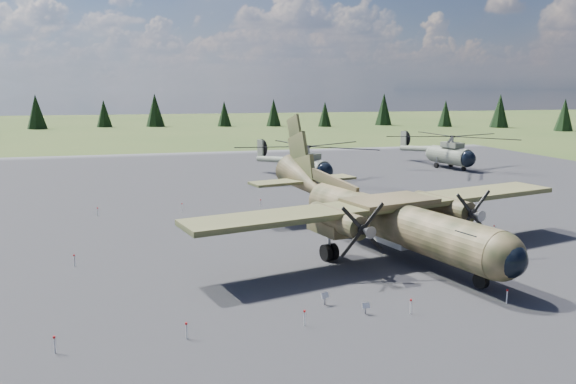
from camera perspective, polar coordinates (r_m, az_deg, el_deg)
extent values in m
plane|color=#4A5526|center=(42.98, 1.69, -5.84)|extent=(500.00, 500.00, 0.00)
cube|color=#5B5A5F|center=(52.33, -1.42, -2.89)|extent=(120.00, 120.00, 0.04)
cylinder|color=#32361D|center=(41.71, 10.69, -3.00)|extent=(7.44, 19.58, 3.02)
sphere|color=#32361D|center=(34.97, 20.75, -6.11)|extent=(3.56, 3.56, 2.96)
sphere|color=black|center=(34.62, 21.48, -6.42)|extent=(2.62, 2.62, 2.17)
cube|color=black|center=(35.87, 18.76, -4.24)|extent=(2.50, 2.18, 0.59)
cone|color=#32361D|center=(51.79, 1.88, 1.04)|extent=(4.60, 7.90, 4.54)
cube|color=#989A9D|center=(42.82, 9.73, -4.33)|extent=(3.49, 6.77, 0.54)
cube|color=#2F3B1E|center=(41.85, 10.28, -1.21)|extent=(31.26, 10.83, 0.38)
cube|color=#32361D|center=(41.81, 10.29, -0.89)|extent=(7.19, 5.28, 0.38)
cylinder|color=#32361D|center=(38.93, 4.94, -2.84)|extent=(2.87, 5.83, 1.62)
cube|color=#32361D|center=(39.80, 4.24, -3.58)|extent=(2.42, 3.94, 0.86)
cone|color=gray|center=(36.14, 7.98, -3.94)|extent=(1.02, 1.13, 0.82)
cylinder|color=black|center=(40.28, 4.21, -6.11)|extent=(1.20, 1.37, 1.19)
cylinder|color=#32361D|center=(44.88, 15.37, -1.41)|extent=(2.87, 5.83, 1.62)
cube|color=#32361D|center=(45.63, 14.59, -2.08)|extent=(2.42, 3.94, 0.86)
cone|color=gray|center=(42.48, 18.62, -2.24)|extent=(1.02, 1.13, 0.82)
cylinder|color=black|center=(46.05, 14.49, -4.31)|extent=(1.20, 1.37, 1.19)
cube|color=#32361D|center=(48.23, 4.33, 1.11)|extent=(2.18, 7.99, 1.81)
cube|color=#2F3B1E|center=(52.24, 1.58, 1.19)|extent=(10.62, 4.71, 0.24)
cylinder|color=gray|center=(36.10, 19.08, -7.33)|extent=(0.18, 0.18, 0.97)
cylinder|color=black|center=(36.34, 19.01, -8.50)|extent=(0.60, 1.07, 1.01)
cylinder|color=slate|center=(73.52, 1.89, 2.46)|extent=(4.91, 7.79, 2.56)
sphere|color=black|center=(70.64, 3.67, 2.08)|extent=(3.01, 3.01, 2.35)
sphere|color=slate|center=(76.48, 0.24, 2.77)|extent=(3.01, 3.01, 2.35)
cube|color=slate|center=(72.99, 2.09, 3.69)|extent=(2.75, 3.67, 0.77)
cylinder|color=gray|center=(72.90, 2.09, 4.29)|extent=(0.47, 0.47, 1.02)
cylinder|color=slate|center=(79.57, -1.34, 3.32)|extent=(3.78, 8.50, 1.46)
cube|color=slate|center=(82.64, -2.82, 4.47)|extent=(0.70, 1.42, 2.45)
cylinder|color=black|center=(82.83, -2.61, 4.48)|extent=(0.96, 2.52, 2.66)
cylinder|color=black|center=(71.33, 3.35, 1.00)|extent=(0.51, 0.75, 0.70)
cylinder|color=black|center=(73.92, 0.46, 1.34)|extent=(0.57, 0.87, 0.82)
cylinder|color=gray|center=(73.84, 0.46, 1.76)|extent=(0.18, 0.18, 1.48)
cylinder|color=black|center=(75.53, 2.17, 1.53)|extent=(0.57, 0.87, 0.82)
cylinder|color=gray|center=(75.45, 2.17, 1.93)|extent=(0.18, 0.18, 1.48)
cylinder|color=slate|center=(89.91, 16.11, 3.56)|extent=(3.96, 8.04, 2.67)
sphere|color=black|center=(87.06, 17.76, 3.23)|extent=(2.85, 2.85, 2.46)
sphere|color=slate|center=(92.83, 14.56, 3.83)|extent=(2.85, 2.85, 2.46)
cube|color=slate|center=(89.41, 16.35, 4.61)|extent=(2.38, 3.68, 0.80)
cylinder|color=gray|center=(89.34, 16.37, 5.12)|extent=(0.45, 0.45, 1.07)
cylinder|color=slate|center=(95.90, 13.06, 4.32)|extent=(2.46, 9.14, 1.53)
cube|color=slate|center=(98.96, 11.67, 5.33)|extent=(0.49, 1.51, 2.56)
cylinder|color=black|center=(99.18, 11.84, 5.34)|extent=(0.54, 2.75, 2.78)
cylinder|color=black|center=(87.72, 17.43, 2.31)|extent=(0.42, 0.77, 0.73)
cylinder|color=black|center=(90.13, 14.84, 2.64)|extent=(0.46, 0.90, 0.85)
cylinder|color=gray|center=(90.06, 14.85, 3.00)|extent=(0.17, 0.17, 1.55)
cylinder|color=black|center=(91.99, 16.23, 2.72)|extent=(0.46, 0.90, 0.85)
cylinder|color=gray|center=(91.92, 16.24, 3.07)|extent=(0.17, 0.17, 1.55)
cube|color=gray|center=(32.32, 3.73, -10.88)|extent=(0.11, 0.11, 0.59)
cube|color=silver|center=(32.17, 3.77, -10.44)|extent=(0.51, 0.34, 0.33)
cube|color=gray|center=(31.30, 7.87, -11.75)|extent=(0.08, 0.08, 0.52)
cube|color=silver|center=(31.17, 7.92, -11.36)|extent=(0.42, 0.20, 0.29)
cylinder|color=silver|center=(28.83, -22.62, -14.18)|extent=(0.07, 0.07, 0.80)
cylinder|color=#AF1213|center=(28.67, -22.67, -13.45)|extent=(0.12, 0.12, 0.10)
cylinder|color=silver|center=(28.58, -10.27, -13.74)|extent=(0.07, 0.07, 0.80)
cylinder|color=#AF1213|center=(28.42, -10.30, -13.00)|extent=(0.12, 0.12, 0.10)
cylinder|color=silver|center=(29.56, 1.69, -12.72)|extent=(0.07, 0.07, 0.80)
cylinder|color=#AF1213|center=(29.41, 1.69, -12.01)|extent=(0.12, 0.12, 0.10)
cylinder|color=silver|center=(31.68, 12.36, -11.35)|extent=(0.07, 0.07, 0.80)
cylinder|color=#AF1213|center=(31.53, 12.39, -10.68)|extent=(0.12, 0.12, 0.10)
cylinder|color=silver|center=(34.71, 21.35, -9.89)|extent=(0.07, 0.07, 0.80)
cylinder|color=#AF1213|center=(34.58, 21.40, -9.26)|extent=(0.12, 0.12, 0.10)
cylinder|color=silver|center=(56.91, -18.77, -1.95)|extent=(0.07, 0.07, 0.80)
cylinder|color=#AF1213|center=(56.83, -18.79, -1.56)|extent=(0.12, 0.12, 0.10)
cylinder|color=silver|center=(56.88, -10.71, -1.58)|extent=(0.07, 0.07, 0.80)
cylinder|color=#AF1213|center=(56.80, -10.73, -1.19)|extent=(0.12, 0.12, 0.10)
cylinder|color=silver|center=(57.97, -2.80, -1.19)|extent=(0.07, 0.07, 0.80)
cylinder|color=#AF1213|center=(57.89, -2.81, -0.80)|extent=(0.12, 0.12, 0.10)
cylinder|color=silver|center=(60.11, 4.67, -0.79)|extent=(0.07, 0.07, 0.80)
cylinder|color=#AF1213|center=(60.03, 4.68, -0.42)|extent=(0.12, 0.12, 0.10)
cylinder|color=silver|center=(63.19, 11.53, -0.42)|extent=(0.07, 0.07, 0.80)
cylinder|color=#AF1213|center=(63.12, 11.54, -0.06)|extent=(0.12, 0.12, 0.10)
cylinder|color=silver|center=(41.49, -20.88, -6.56)|extent=(0.07, 0.07, 0.80)
cylinder|color=#AF1213|center=(41.38, -20.91, -6.03)|extent=(0.12, 0.12, 0.10)
cylinder|color=silver|center=(49.99, 20.18, -3.70)|extent=(0.07, 0.07, 0.80)
cylinder|color=#AF1213|center=(49.90, 20.21, -3.25)|extent=(0.12, 0.12, 0.10)
cone|color=black|center=(185.16, 26.27, 7.06)|extent=(5.30, 5.30, 9.47)
cone|color=black|center=(194.69, 20.71, 7.74)|extent=(5.99, 5.99, 10.70)
cone|color=black|center=(193.46, 15.69, 7.70)|extent=(4.84, 4.84, 8.64)
cone|color=black|center=(197.54, 9.70, 8.31)|extent=(6.09, 6.09, 10.88)
cone|color=black|center=(186.91, 3.76, 7.92)|extent=(4.61, 4.61, 8.23)
cone|color=black|center=(188.86, -1.47, 8.08)|extent=(5.05, 5.05, 9.02)
cone|color=black|center=(188.92, -6.49, 7.92)|extent=(4.66, 4.66, 8.32)
cone|color=black|center=(191.85, -13.36, 8.12)|extent=(6.07, 6.07, 10.84)
cone|color=black|center=(193.58, -18.20, 7.60)|extent=(4.94, 4.94, 8.83)
cone|color=black|center=(191.67, -24.21, 7.46)|extent=(5.95, 5.95, 10.63)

